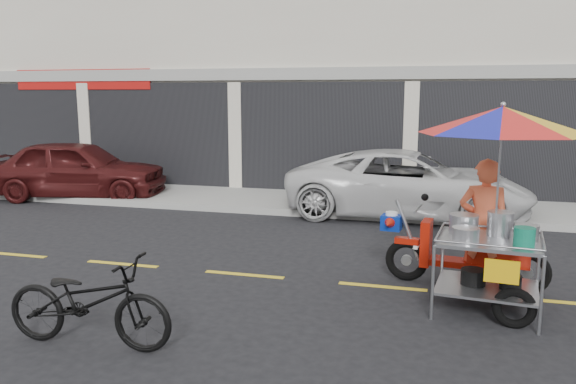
% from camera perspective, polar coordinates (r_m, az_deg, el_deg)
% --- Properties ---
extents(ground, '(90.00, 90.00, 0.00)m').
position_cam_1_polar(ground, '(7.89, 9.56, -9.48)').
color(ground, black).
extents(sidewalk, '(45.00, 3.00, 0.15)m').
position_cam_1_polar(sidewalk, '(13.18, 11.89, -1.34)').
color(sidewalk, gray).
rests_on(sidewalk, ground).
extents(shophouse_block, '(36.00, 8.11, 10.40)m').
position_cam_1_polar(shophouse_block, '(18.21, 22.50, 14.35)').
color(shophouse_block, beige).
rests_on(shophouse_block, ground).
extents(centerline, '(42.00, 0.10, 0.01)m').
position_cam_1_polar(centerline, '(7.89, 9.57, -9.45)').
color(centerline, gold).
rests_on(centerline, ground).
extents(maroon_sedan, '(4.64, 2.61, 1.49)m').
position_cam_1_polar(maroon_sedan, '(15.06, -20.63, 2.20)').
color(maroon_sedan, '#401111').
rests_on(maroon_sedan, ground).
extents(white_pickup, '(5.15, 2.42, 1.42)m').
position_cam_1_polar(white_pickup, '(12.28, 12.10, 0.85)').
color(white_pickup, silver).
rests_on(white_pickup, ground).
extents(near_bicycle, '(1.87, 0.71, 0.97)m').
position_cam_1_polar(near_bicycle, '(6.27, -19.59, -10.43)').
color(near_bicycle, black).
rests_on(near_bicycle, ground).
extents(food_vendor_rig, '(2.51, 2.21, 2.53)m').
position_cam_1_polar(food_vendor_rig, '(7.29, 19.96, 1.32)').
color(food_vendor_rig, black).
rests_on(food_vendor_rig, ground).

